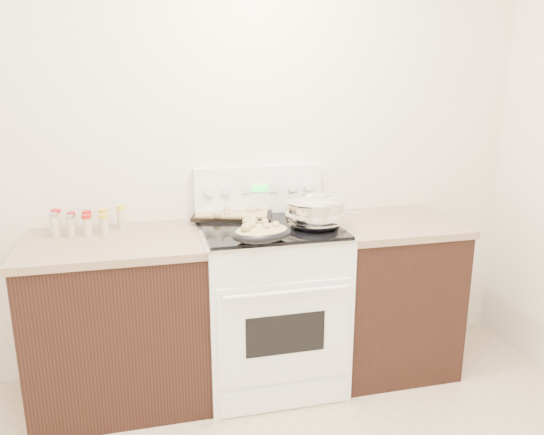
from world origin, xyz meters
name	(u,v)px	position (x,y,z in m)	size (l,w,h in m)	color
room_shell	(266,90)	(0.00, 0.00, 1.70)	(4.10, 3.60, 2.75)	silver
counter_left	(120,321)	(-0.48, 1.43, 0.46)	(0.93, 0.67, 0.92)	black
counter_right	(386,293)	(1.08, 1.43, 0.46)	(0.73, 0.67, 0.92)	black
kitchen_range	(270,301)	(0.35, 1.42, 0.49)	(0.78, 0.73, 1.22)	white
mixing_bowl	(315,212)	(0.58, 1.34, 1.02)	(0.40, 0.40, 0.20)	silver
roasting_pan	(261,232)	(0.24, 1.14, 0.99)	(0.35, 0.29, 0.11)	black
baking_sheet	(233,213)	(0.19, 1.66, 0.96)	(0.52, 0.43, 0.06)	black
wooden_spoon	(268,229)	(0.32, 1.32, 0.95)	(0.15, 0.22, 0.04)	tan
blue_ladle	(335,220)	(0.69, 1.32, 0.98)	(0.24, 0.18, 0.10)	#94BDDD
spice_jars	(84,222)	(-0.63, 1.59, 0.98)	(0.38, 0.15, 0.13)	#BFB28C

